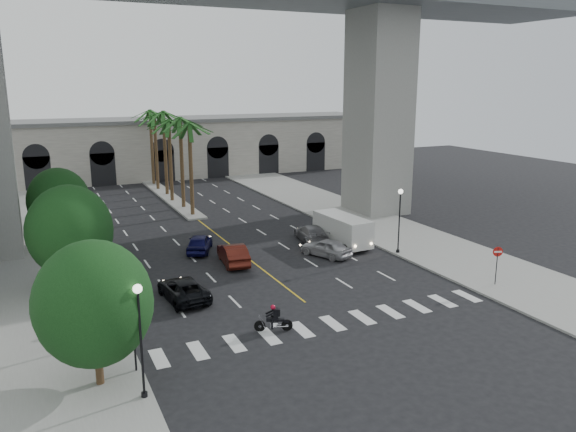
% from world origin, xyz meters
% --- Properties ---
extents(ground, '(140.00, 140.00, 0.00)m').
position_xyz_m(ground, '(0.00, 0.00, 0.00)').
color(ground, black).
rests_on(ground, ground).
extents(sidewalk_left, '(8.00, 100.00, 0.15)m').
position_xyz_m(sidewalk_left, '(-15.00, 15.00, 0.07)').
color(sidewalk_left, gray).
rests_on(sidewalk_left, ground).
extents(sidewalk_right, '(8.00, 100.00, 0.15)m').
position_xyz_m(sidewalk_right, '(15.00, 15.00, 0.07)').
color(sidewalk_right, gray).
rests_on(sidewalk_right, ground).
extents(median, '(2.00, 24.00, 0.20)m').
position_xyz_m(median, '(0.00, 38.00, 0.10)').
color(median, gray).
rests_on(median, ground).
extents(pier_building, '(71.00, 10.50, 8.50)m').
position_xyz_m(pier_building, '(0.00, 55.00, 4.27)').
color(pier_building, beige).
rests_on(pier_building, ground).
extents(bridge, '(75.00, 13.00, 26.00)m').
position_xyz_m(bridge, '(3.42, 22.00, 18.51)').
color(bridge, gray).
rests_on(bridge, ground).
extents(palm_a, '(3.20, 3.20, 10.30)m').
position_xyz_m(palm_a, '(0.00, 28.00, 9.10)').
color(palm_a, '#47331E').
rests_on(palm_a, ground).
extents(palm_b, '(3.20, 3.20, 10.60)m').
position_xyz_m(palm_b, '(0.10, 32.00, 9.37)').
color(palm_b, '#47331E').
rests_on(palm_b, ground).
extents(palm_c, '(3.20, 3.20, 10.10)m').
position_xyz_m(palm_c, '(-0.20, 36.00, 8.91)').
color(palm_c, '#47331E').
rests_on(palm_c, ground).
extents(palm_d, '(3.20, 3.20, 10.90)m').
position_xyz_m(palm_d, '(0.15, 40.00, 9.65)').
color(palm_d, '#47331E').
rests_on(palm_d, ground).
extents(palm_e, '(3.20, 3.20, 10.40)m').
position_xyz_m(palm_e, '(-0.10, 44.00, 9.19)').
color(palm_e, '#47331E').
rests_on(palm_e, ground).
extents(palm_f, '(3.20, 3.20, 10.70)m').
position_xyz_m(palm_f, '(0.20, 48.00, 9.46)').
color(palm_f, '#47331E').
rests_on(palm_f, ground).
extents(street_tree_near, '(5.20, 5.20, 6.89)m').
position_xyz_m(street_tree_near, '(-13.00, -3.00, 4.02)').
color(street_tree_near, '#382616').
rests_on(street_tree_near, ground).
extents(street_tree_mid, '(5.44, 5.44, 7.21)m').
position_xyz_m(street_tree_mid, '(-13.00, 10.00, 4.21)').
color(street_tree_mid, '#382616').
rests_on(street_tree_mid, ground).
extents(street_tree_far, '(5.04, 5.04, 6.68)m').
position_xyz_m(street_tree_far, '(-13.00, 22.00, 3.90)').
color(street_tree_far, '#382616').
rests_on(street_tree_far, ground).
extents(lamp_post_left_near, '(0.40, 0.40, 5.35)m').
position_xyz_m(lamp_post_left_near, '(-11.40, -5.00, 3.22)').
color(lamp_post_left_near, black).
rests_on(lamp_post_left_near, ground).
extents(lamp_post_left_far, '(0.40, 0.40, 5.35)m').
position_xyz_m(lamp_post_left_far, '(-11.40, 16.00, 3.22)').
color(lamp_post_left_far, black).
rests_on(lamp_post_left_far, ground).
extents(lamp_post_right, '(0.40, 0.40, 5.35)m').
position_xyz_m(lamp_post_right, '(11.40, 8.00, 3.22)').
color(lamp_post_right, black).
rests_on(lamp_post_right, ground).
extents(traffic_signal_near, '(0.25, 0.18, 3.65)m').
position_xyz_m(traffic_signal_near, '(-11.30, -2.50, 2.51)').
color(traffic_signal_near, black).
rests_on(traffic_signal_near, ground).
extents(traffic_signal_far, '(0.25, 0.18, 3.65)m').
position_xyz_m(traffic_signal_far, '(-11.30, 1.50, 2.51)').
color(traffic_signal_far, black).
rests_on(traffic_signal_far, ground).
extents(motorcycle_rider, '(2.05, 0.90, 1.55)m').
position_xyz_m(motorcycle_rider, '(-3.43, -1.00, 0.70)').
color(motorcycle_rider, black).
rests_on(motorcycle_rider, ground).
extents(car_a, '(3.30, 4.62, 1.46)m').
position_xyz_m(car_a, '(5.84, 9.89, 0.73)').
color(car_a, '#A4A3A8').
rests_on(car_a, ground).
extents(car_b, '(2.24, 4.96, 1.58)m').
position_xyz_m(car_b, '(-1.50, 11.28, 0.79)').
color(car_b, '#4D170F').
rests_on(car_b, ground).
extents(car_c, '(2.70, 5.14, 1.38)m').
position_xyz_m(car_c, '(-6.83, 5.74, 0.69)').
color(car_c, black).
rests_on(car_c, ground).
extents(car_d, '(2.96, 5.36, 1.47)m').
position_xyz_m(car_d, '(6.74, 14.21, 0.74)').
color(car_d, slate).
rests_on(car_d, ground).
extents(car_e, '(3.41, 4.71, 1.49)m').
position_xyz_m(car_e, '(-2.95, 15.40, 0.75)').
color(car_e, '#0D0D3E').
rests_on(car_e, ground).
extents(cargo_van, '(2.72, 6.16, 2.58)m').
position_xyz_m(cargo_van, '(8.55, 11.98, 1.43)').
color(cargo_van, silver).
rests_on(cargo_van, ground).
extents(pedestrian_a, '(0.86, 0.78, 1.97)m').
position_xyz_m(pedestrian_a, '(-11.61, 3.62, 1.13)').
color(pedestrian_a, black).
rests_on(pedestrian_a, sidewalk_left).
extents(pedestrian_b, '(1.05, 0.97, 1.74)m').
position_xyz_m(pedestrian_b, '(-11.72, 8.91, 1.02)').
color(pedestrian_b, black).
rests_on(pedestrian_b, sidewalk_left).
extents(do_not_enter_sign, '(0.65, 0.29, 2.80)m').
position_xyz_m(do_not_enter_sign, '(13.00, -0.89, 2.03)').
color(do_not_enter_sign, black).
rests_on(do_not_enter_sign, ground).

